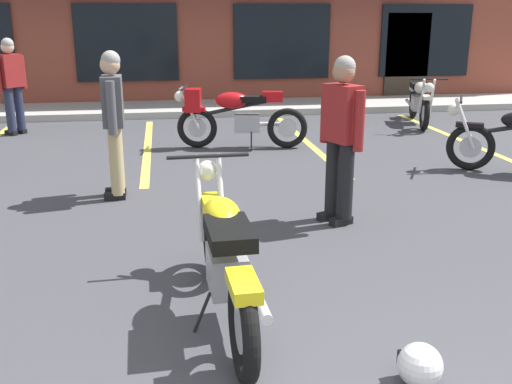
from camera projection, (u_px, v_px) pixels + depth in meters
name	position (u px, v px, depth m)	size (l,w,h in m)	color
ground_plane	(280.00, 239.00, 5.60)	(80.00, 80.00, 0.00)	#3D3D42
sidewalk_kerb	(210.00, 108.00, 13.07)	(22.00, 1.80, 0.14)	#A8A59E
brick_storefront_building	(198.00, 21.00, 15.85)	(17.82, 6.09, 3.78)	brown
painted_stall_lines	(229.00, 144.00, 9.68)	(13.30, 4.80, 0.01)	#DBCC4C
motorcycle_foreground_classic	(225.00, 256.00, 4.03)	(0.66, 2.11, 0.98)	black
motorcycle_blue_standard	(419.00, 100.00, 11.38)	(0.89, 2.06, 0.98)	black
motorcycle_green_cafe_racer	(235.00, 115.00, 9.32)	(2.10, 0.76, 0.98)	black
person_in_black_shirt	(113.00, 116.00, 6.63)	(0.28, 0.60, 1.68)	black
person_in_shorts_foreground	(11.00, 81.00, 10.25)	(0.46, 0.53, 1.68)	black
person_by_back_row	(341.00, 130.00, 5.81)	(0.39, 0.59, 1.68)	black
helmet_on_pavement	(420.00, 365.00, 3.35)	(0.26, 0.26, 0.26)	silver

